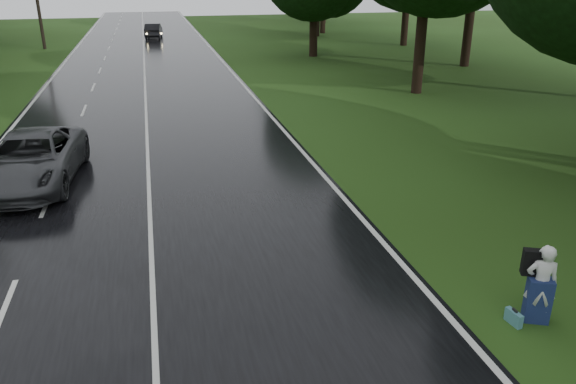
% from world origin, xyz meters
% --- Properties ---
extents(ground, '(160.00, 160.00, 0.00)m').
position_xyz_m(ground, '(0.00, 0.00, 0.00)').
color(ground, '#254815').
rests_on(ground, ground).
extents(road, '(12.00, 140.00, 0.04)m').
position_xyz_m(road, '(0.00, 20.00, 0.02)').
color(road, black).
rests_on(road, ground).
extents(lane_center, '(0.12, 140.00, 0.01)m').
position_xyz_m(lane_center, '(0.00, 20.00, 0.04)').
color(lane_center, silver).
rests_on(lane_center, road).
extents(grey_car, '(3.21, 6.13, 1.65)m').
position_xyz_m(grey_car, '(-3.61, 9.74, 0.86)').
color(grey_car, '#444549').
rests_on(grey_car, road).
extents(far_car, '(1.92, 4.39, 1.41)m').
position_xyz_m(far_car, '(1.09, 51.56, 0.74)').
color(far_car, black).
rests_on(far_car, road).
extents(hitchhiker, '(0.73, 0.71, 1.69)m').
position_xyz_m(hitchhiker, '(7.44, -0.82, 0.78)').
color(hitchhiker, silver).
rests_on(hitchhiker, ground).
extents(suitcase, '(0.17, 0.42, 0.29)m').
position_xyz_m(suitcase, '(6.95, -0.85, 0.14)').
color(suitcase, teal).
rests_on(suitcase, ground).
extents(utility_pole_far, '(1.80, 0.28, 10.20)m').
position_xyz_m(utility_pole_far, '(-8.50, 45.28, 0.00)').
color(utility_pole_far, black).
rests_on(utility_pole_far, ground).
extents(tree_right_d, '(10.22, 10.22, 15.97)m').
position_xyz_m(tree_right_d, '(15.06, 20.15, 0.00)').
color(tree_right_d, black).
rests_on(tree_right_d, ground).
extents(tree_right_e, '(7.20, 7.20, 11.25)m').
position_xyz_m(tree_right_e, '(13.35, 35.34, 0.00)').
color(tree_right_e, black).
rests_on(tree_right_e, ground).
extents(tree_right_f, '(10.84, 10.84, 16.93)m').
position_xyz_m(tree_right_f, '(17.80, 49.26, 0.00)').
color(tree_right_f, black).
rests_on(tree_right_f, ground).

